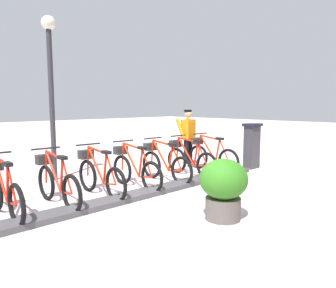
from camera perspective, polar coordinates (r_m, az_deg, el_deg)
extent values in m
plane|color=silver|center=(6.56, -4.24, -9.07)|extent=(60.00, 60.00, 0.00)
cube|color=#47474C|center=(6.55, -4.25, -8.65)|extent=(0.44, 6.99, 0.10)
cube|color=#38383D|center=(9.50, 14.54, -0.56)|extent=(0.28, 0.44, 1.20)
cube|color=#194C8C|center=(9.54, 13.84, 1.61)|extent=(0.03, 0.30, 0.40)
cube|color=black|center=(9.44, 14.66, 3.29)|extent=(0.36, 0.52, 0.08)
torus|color=black|center=(8.58, 10.63, -3.04)|extent=(0.67, 0.08, 0.67)
torus|color=black|center=(9.24, 5.39, -2.24)|extent=(0.67, 0.08, 0.67)
cylinder|color=red|center=(8.97, 7.04, -0.73)|extent=(0.60, 0.06, 0.70)
cylinder|color=red|center=(8.76, 8.75, -1.17)|extent=(0.16, 0.05, 0.61)
cylinder|color=red|center=(8.90, 7.36, 1.15)|extent=(0.69, 0.06, 0.11)
cylinder|color=red|center=(8.71, 9.50, -3.05)|extent=(0.43, 0.04, 0.09)
cylinder|color=red|center=(8.63, 9.86, -1.14)|extent=(0.33, 0.04, 0.56)
cylinder|color=red|center=(9.17, 5.55, -0.37)|extent=(0.10, 0.04, 0.62)
cube|color=black|center=(8.69, 9.10, 0.94)|extent=(0.22, 0.10, 0.06)
cylinder|color=black|center=(9.11, 5.72, 1.85)|extent=(0.04, 0.54, 0.03)
cube|color=#2D2D2D|center=(9.21, 5.19, 0.53)|extent=(0.21, 0.28, 0.18)
torus|color=black|center=(7.89, 6.89, -3.85)|extent=(0.67, 0.08, 0.67)
torus|color=black|center=(8.59, 1.53, -2.91)|extent=(0.67, 0.08, 0.67)
cylinder|color=red|center=(8.31, 3.19, -1.30)|extent=(0.60, 0.06, 0.70)
cylinder|color=red|center=(8.09, 4.94, -1.80)|extent=(0.16, 0.05, 0.61)
cylinder|color=red|center=(8.23, 3.51, 0.72)|extent=(0.69, 0.06, 0.11)
cylinder|color=red|center=(8.03, 5.73, -3.84)|extent=(0.43, 0.04, 0.09)
cylinder|color=red|center=(7.94, 6.08, -1.78)|extent=(0.33, 0.04, 0.56)
cylinder|color=red|center=(8.52, 1.68, -0.90)|extent=(0.10, 0.04, 0.62)
cube|color=black|center=(8.00, 5.28, 0.49)|extent=(0.22, 0.10, 0.06)
cylinder|color=black|center=(8.46, 1.83, 1.48)|extent=(0.04, 0.54, 0.03)
cube|color=#2D2D2D|center=(8.56, 1.31, 0.07)|extent=(0.21, 0.28, 0.18)
torus|color=black|center=(7.24, 2.44, -4.80)|extent=(0.67, 0.08, 0.67)
torus|color=black|center=(8.00, -2.92, -3.66)|extent=(0.67, 0.08, 0.67)
cylinder|color=red|center=(7.69, -1.30, -1.97)|extent=(0.60, 0.06, 0.70)
cylinder|color=red|center=(7.45, 0.45, -2.53)|extent=(0.16, 0.05, 0.61)
cylinder|color=red|center=(7.61, -1.00, 0.21)|extent=(0.69, 0.06, 0.11)
cylinder|color=red|center=(7.39, 1.27, -4.76)|extent=(0.43, 0.04, 0.09)
cylinder|color=red|center=(7.29, 1.60, -2.52)|extent=(0.33, 0.04, 0.56)
cylinder|color=red|center=(7.92, -2.80, -1.51)|extent=(0.10, 0.04, 0.62)
cube|color=black|center=(7.36, 0.78, -0.06)|extent=(0.22, 0.10, 0.06)
cylinder|color=black|center=(7.86, -2.67, 1.05)|extent=(0.04, 0.54, 0.03)
cube|color=#2D2D2D|center=(7.97, -3.17, -0.47)|extent=(0.21, 0.28, 0.18)
torus|color=black|center=(6.64, -2.86, -5.88)|extent=(0.67, 0.08, 0.67)
torus|color=black|center=(7.46, -8.07, -4.51)|extent=(0.67, 0.08, 0.67)
cylinder|color=red|center=(7.13, -6.53, -2.72)|extent=(0.60, 0.06, 0.70)
cylinder|color=red|center=(6.87, -4.83, -3.37)|extent=(0.16, 0.05, 0.61)
cylinder|color=red|center=(7.04, -6.28, -0.38)|extent=(0.69, 0.06, 0.11)
cylinder|color=red|center=(6.81, -4.01, -5.80)|extent=(0.43, 0.04, 0.09)
cylinder|color=red|center=(6.70, -3.71, -3.39)|extent=(0.33, 0.04, 0.56)
cylinder|color=red|center=(7.38, -7.98, -2.20)|extent=(0.10, 0.04, 0.62)
cube|color=black|center=(6.77, -4.55, -0.69)|extent=(0.22, 0.10, 0.06)
cylinder|color=black|center=(7.31, -7.89, 0.54)|extent=(0.04, 0.54, 0.03)
cube|color=#2D2D2D|center=(7.42, -8.35, -1.08)|extent=(0.21, 0.28, 0.18)
torus|color=black|center=(6.11, -9.16, -7.09)|extent=(0.67, 0.08, 0.67)
torus|color=black|center=(6.99, -13.97, -5.43)|extent=(0.67, 0.08, 0.67)
cylinder|color=red|center=(6.64, -12.61, -3.57)|extent=(0.60, 0.06, 0.70)
cylinder|color=red|center=(6.36, -11.04, -4.32)|extent=(0.16, 0.05, 0.61)
cylinder|color=red|center=(6.54, -12.42, -1.06)|extent=(0.69, 0.06, 0.11)
cylinder|color=red|center=(6.29, -10.24, -6.97)|extent=(0.43, 0.04, 0.09)
cylinder|color=red|center=(6.18, -10.00, -4.37)|extent=(0.33, 0.04, 0.56)
cylinder|color=red|center=(6.91, -13.93, -2.98)|extent=(0.10, 0.04, 0.62)
cube|color=black|center=(6.25, -10.82, -1.44)|extent=(0.22, 0.10, 0.06)
cylinder|color=black|center=(6.83, -13.89, -0.05)|extent=(0.04, 0.54, 0.03)
cube|color=#2D2D2D|center=(6.95, -14.28, -1.77)|extent=(0.21, 0.28, 0.18)
torus|color=black|center=(5.68, -16.59, -8.41)|extent=(0.67, 0.08, 0.67)
torus|color=black|center=(6.61, -20.66, -6.39)|extent=(0.67, 0.08, 0.67)
cylinder|color=red|center=(6.24, -19.57, -4.49)|extent=(0.60, 0.06, 0.70)
cylinder|color=red|center=(5.94, -18.24, -5.35)|extent=(0.16, 0.05, 0.61)
cylinder|color=red|center=(6.14, -19.47, -1.83)|extent=(0.69, 0.06, 0.11)
cylinder|color=red|center=(5.87, -17.51, -8.21)|extent=(0.43, 0.04, 0.09)
cylinder|color=red|center=(5.75, -17.36, -5.45)|extent=(0.33, 0.04, 0.56)
cylinder|color=red|center=(6.52, -20.68, -3.81)|extent=(0.10, 0.04, 0.62)
cube|color=black|center=(5.83, -18.12, -2.28)|extent=(0.22, 0.10, 0.06)
cylinder|color=black|center=(6.44, -20.71, -0.72)|extent=(0.04, 0.54, 0.03)
cube|color=#2D2D2D|center=(6.57, -20.99, -2.53)|extent=(0.21, 0.28, 0.18)
torus|color=black|center=(5.35, -25.14, -9.74)|extent=(0.67, 0.08, 0.67)
cylinder|color=red|center=(5.94, -27.38, -5.44)|extent=(0.60, 0.06, 0.70)
cylinder|color=red|center=(5.63, -26.42, -6.42)|extent=(0.16, 0.05, 0.61)
cylinder|color=red|center=(5.83, -27.39, -2.67)|extent=(0.69, 0.06, 0.11)
cylinder|color=red|center=(5.55, -25.81, -9.47)|extent=(0.43, 0.04, 0.09)
cylinder|color=red|center=(5.42, -25.79, -6.57)|extent=(0.33, 0.04, 0.56)
cube|color=black|center=(5.51, -26.43, -3.20)|extent=(0.22, 0.10, 0.06)
cube|color=white|center=(9.47, 2.88, -3.74)|extent=(0.28, 0.15, 0.10)
cube|color=white|center=(9.59, 4.20, -3.61)|extent=(0.28, 0.15, 0.10)
cylinder|color=black|center=(9.38, 3.23, -1.49)|extent=(0.15, 0.15, 0.82)
cylinder|color=black|center=(9.55, 3.88, -1.34)|extent=(0.15, 0.15, 0.82)
cube|color=orange|center=(9.39, 3.59, 2.63)|extent=(0.33, 0.44, 0.56)
cylinder|color=orange|center=(9.23, 2.20, 2.74)|extent=(0.35, 0.16, 0.57)
cylinder|color=orange|center=(9.66, 3.92, 2.92)|extent=(0.35, 0.16, 0.57)
sphere|color=tan|center=(9.37, 3.61, 5.25)|extent=(0.22, 0.22, 0.22)
cylinder|color=black|center=(9.38, 3.51, 5.87)|extent=(0.22, 0.22, 0.06)
cylinder|color=#2D2D33|center=(8.14, -19.79, 6.38)|extent=(0.12, 0.12, 3.57)
sphere|color=#F2EDCC|center=(8.34, -20.35, 19.42)|extent=(0.32, 0.32, 0.32)
cylinder|color=#59544C|center=(5.30, 9.65, -11.12)|extent=(0.56, 0.56, 0.35)
ellipsoid|color=#337E1F|center=(5.17, 9.75, -6.11)|extent=(0.76, 0.76, 0.64)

